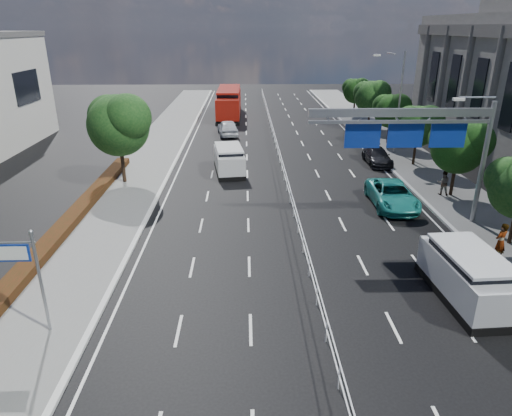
{
  "coord_description": "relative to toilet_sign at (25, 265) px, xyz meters",
  "views": [
    {
      "loc": [
        -2.95,
        -14.71,
        10.98
      ],
      "look_at": [
        -2.42,
        6.72,
        2.4
      ],
      "focal_mm": 32.0,
      "sensor_mm": 36.0,
      "label": 1
    }
  ],
  "objects": [
    {
      "name": "toilet_sign",
      "position": [
        0.0,
        0.0,
        0.0
      ],
      "size": [
        1.62,
        0.18,
        4.34
      ],
      "color": "gray",
      "rests_on": "ground"
    },
    {
      "name": "near_tree_back",
      "position": [
        -0.99,
        17.97,
        1.67
      ],
      "size": [
        4.84,
        4.51,
        6.69
      ],
      "color": "black",
      "rests_on": "ground"
    },
    {
      "name": "far_tree_h",
      "position": [
        22.2,
        44.48,
        0.48
      ],
      "size": [
        3.41,
        3.18,
        4.91
      ],
      "color": "black",
      "rests_on": "ground"
    },
    {
      "name": "near_car_dark",
      "position": [
        5.05,
        61.18,
        -2.21
      ],
      "size": [
        2.04,
        4.58,
        1.46
      ],
      "primitive_type": "imported",
      "rotation": [
        0.0,
        0.0,
        3.25
      ],
      "color": "black",
      "rests_on": "ground"
    },
    {
      "name": "kerb_near",
      "position": [
        1.95,
        0.0,
        -2.87
      ],
      "size": [
        0.25,
        140.0,
        0.15
      ],
      "primitive_type": "cube",
      "color": "silver",
      "rests_on": "ground"
    },
    {
      "name": "silver_minivan",
      "position": [
        17.45,
        2.0,
        -1.86
      ],
      "size": [
        2.54,
        5.41,
        2.2
      ],
      "rotation": [
        0.0,
        0.0,
        0.06
      ],
      "color": "black",
      "rests_on": "ground"
    },
    {
      "name": "parked_car_teal",
      "position": [
        17.54,
        12.88,
        -2.17
      ],
      "size": [
        2.7,
        5.62,
        1.54
      ],
      "primitive_type": "imported",
      "rotation": [
        0.0,
        0.0,
        -0.03
      ],
      "color": "#1B7B75",
      "rests_on": "ground"
    },
    {
      "name": "pedestrian_b",
      "position": [
        21.57,
        14.59,
        -1.96
      ],
      "size": [
        0.96,
        0.84,
        1.69
      ],
      "primitive_type": "imported",
      "rotation": [
        0.0,
        0.0,
        2.87
      ],
      "color": "gray",
      "rests_on": "sidewalk_far"
    },
    {
      "name": "far_tree_g",
      "position": [
        22.2,
        36.98,
        0.81
      ],
      "size": [
        3.96,
        3.69,
        5.45
      ],
      "color": "black",
      "rests_on": "ground"
    },
    {
      "name": "white_minivan",
      "position": [
        6.71,
        20.54,
        -1.9
      ],
      "size": [
        2.73,
        5.11,
        2.12
      ],
      "rotation": [
        0.0,
        0.0,
        0.13
      ],
      "color": "black",
      "rests_on": "ground"
    },
    {
      "name": "sidewalk_near",
      "position": [
        -0.55,
        0.0,
        -2.87
      ],
      "size": [
        5.0,
        140.0,
        0.14
      ],
      "primitive_type": "cube",
      "color": "slate",
      "rests_on": "ground"
    },
    {
      "name": "ground",
      "position": [
        10.95,
        0.0,
        -2.94
      ],
      "size": [
        160.0,
        160.0,
        0.0
      ],
      "primitive_type": "plane",
      "color": "black",
      "rests_on": "ground"
    },
    {
      "name": "hedge_near",
      "position": [
        -2.35,
        5.0,
        -2.58
      ],
      "size": [
        1.0,
        36.0,
        0.44
      ],
      "primitive_type": "cube",
      "color": "black",
      "rests_on": "sidewalk_near"
    },
    {
      "name": "far_tree_d",
      "position": [
        22.2,
        14.48,
        0.74
      ],
      "size": [
        3.85,
        3.59,
        5.34
      ],
      "color": "black",
      "rests_on": "ground"
    },
    {
      "name": "near_car_silver",
      "position": [
        6.16,
        33.96,
        -2.12
      ],
      "size": [
        2.6,
        5.07,
        1.65
      ],
      "primitive_type": "imported",
      "rotation": [
        0.0,
        0.0,
        3.28
      ],
      "color": "silver",
      "rests_on": "ground"
    },
    {
      "name": "parked_car_dark",
      "position": [
        19.25,
        22.71,
        -2.28
      ],
      "size": [
        1.87,
        4.57,
        1.32
      ],
      "primitive_type": "imported",
      "rotation": [
        0.0,
        0.0,
        -0.0
      ],
      "color": "black",
      "rests_on": "ground"
    },
    {
      "name": "far_tree_e",
      "position": [
        22.2,
        21.98,
        0.61
      ],
      "size": [
        3.63,
        3.38,
        5.13
      ],
      "color": "black",
      "rests_on": "ground"
    },
    {
      "name": "median_fence",
      "position": [
        10.95,
        22.5,
        -2.42
      ],
      "size": [
        0.05,
        85.0,
        1.02
      ],
      "color": "silver",
      "rests_on": "ground"
    },
    {
      "name": "red_bus",
      "position": [
        6.0,
        44.81,
        -1.07
      ],
      "size": [
        2.95,
        12.04,
        3.59
      ],
      "rotation": [
        0.0,
        0.0,
        -0.01
      ],
      "color": "black",
      "rests_on": "ground"
    },
    {
      "name": "far_tree_f",
      "position": [
        22.2,
        29.48,
        0.55
      ],
      "size": [
        3.52,
        3.28,
        5.02
      ],
      "color": "black",
      "rests_on": "ground"
    },
    {
      "name": "overhead_gantry",
      "position": [
        17.69,
        10.05,
        2.66
      ],
      "size": [
        10.24,
        0.38,
        7.45
      ],
      "color": "gray",
      "rests_on": "ground"
    },
    {
      "name": "streetlight_far",
      "position": [
        21.46,
        26.0,
        2.27
      ],
      "size": [
        2.78,
        2.4,
        9.0
      ],
      "color": "gray",
      "rests_on": "ground"
    },
    {
      "name": "pedestrian_a",
      "position": [
        20.55,
        5.2,
        -1.84
      ],
      "size": [
        0.84,
        0.74,
        1.94
      ],
      "primitive_type": "imported",
      "rotation": [
        0.0,
        0.0,
        3.62
      ],
      "color": "gray",
      "rests_on": "sidewalk_far"
    }
  ]
}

